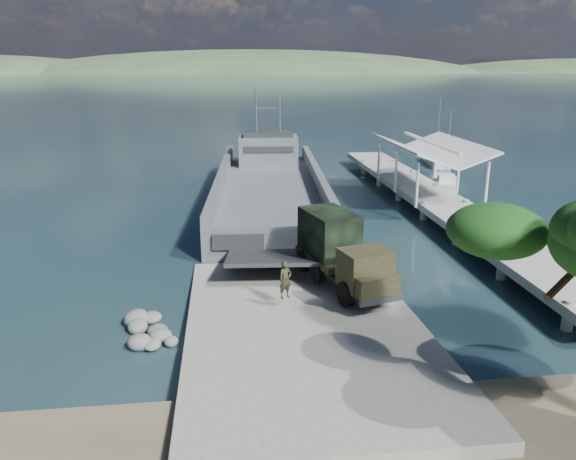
{
  "coord_description": "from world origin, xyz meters",
  "views": [
    {
      "loc": [
        -3.27,
        -22.57,
        11.23
      ],
      "look_at": [
        0.12,
        6.0,
        2.57
      ],
      "focal_mm": 35.0,
      "sensor_mm": 36.0,
      "label": 1
    }
  ],
  "objects_px": {
    "landing_craft": "(270,195)",
    "sailboat_near": "(445,182)",
    "pier": "(432,190)",
    "sailboat_far": "(436,161)",
    "military_truck": "(340,251)",
    "soldier": "(285,288)"
  },
  "relations": [
    {
      "from": "military_truck",
      "to": "sailboat_far",
      "type": "distance_m",
      "value": 39.23
    },
    {
      "from": "pier",
      "to": "landing_craft",
      "type": "height_order",
      "value": "landing_craft"
    },
    {
      "from": "military_truck",
      "to": "soldier",
      "type": "height_order",
      "value": "military_truck"
    },
    {
      "from": "landing_craft",
      "to": "sailboat_near",
      "type": "xyz_separation_m",
      "value": [
        16.9,
        4.9,
        -0.42
      ]
    },
    {
      "from": "soldier",
      "to": "sailboat_far",
      "type": "relative_size",
      "value": 0.23
    },
    {
      "from": "pier",
      "to": "soldier",
      "type": "bearing_deg",
      "value": -127.32
    },
    {
      "from": "sailboat_far",
      "to": "soldier",
      "type": "bearing_deg",
      "value": -111.42
    },
    {
      "from": "military_truck",
      "to": "sailboat_near",
      "type": "xyz_separation_m",
      "value": [
        15.0,
        23.46,
        -1.81
      ]
    },
    {
      "from": "military_truck",
      "to": "pier",
      "type": "bearing_deg",
      "value": 40.03
    },
    {
      "from": "military_truck",
      "to": "soldier",
      "type": "distance_m",
      "value": 3.99
    },
    {
      "from": "landing_craft",
      "to": "military_truck",
      "type": "distance_m",
      "value": 18.71
    },
    {
      "from": "landing_craft",
      "to": "military_truck",
      "type": "bearing_deg",
      "value": -80.03
    },
    {
      "from": "landing_craft",
      "to": "military_truck",
      "type": "relative_size",
      "value": 4.38
    },
    {
      "from": "pier",
      "to": "soldier",
      "type": "xyz_separation_m",
      "value": [
        -13.61,
        -17.86,
        -0.22
      ]
    },
    {
      "from": "military_truck",
      "to": "sailboat_near",
      "type": "bearing_deg",
      "value": 41.91
    },
    {
      "from": "pier",
      "to": "sailboat_near",
      "type": "distance_m",
      "value": 9.28
    },
    {
      "from": "pier",
      "to": "sailboat_far",
      "type": "xyz_separation_m",
      "value": [
        7.81,
        19.22,
        -1.19
      ]
    },
    {
      "from": "sailboat_near",
      "to": "sailboat_far",
      "type": "distance_m",
      "value": 11.66
    },
    {
      "from": "soldier",
      "to": "sailboat_near",
      "type": "height_order",
      "value": "sailboat_near"
    },
    {
      "from": "pier",
      "to": "sailboat_near",
      "type": "relative_size",
      "value": 6.15
    },
    {
      "from": "pier",
      "to": "soldier",
      "type": "distance_m",
      "value": 22.45
    },
    {
      "from": "landing_craft",
      "to": "sailboat_far",
      "type": "relative_size",
      "value": 4.34
    }
  ]
}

